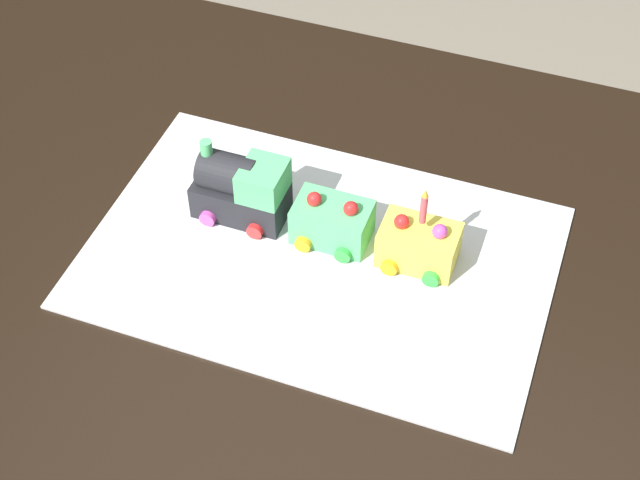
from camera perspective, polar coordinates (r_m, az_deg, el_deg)
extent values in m
cube|color=black|center=(1.26, -1.65, -1.34)|extent=(1.40, 1.00, 0.03)
cube|color=black|center=(2.03, -13.96, 5.31)|extent=(0.07, 0.07, 0.71)
cube|color=silver|center=(1.25, 0.00, -0.99)|extent=(0.60, 0.40, 0.00)
cube|color=#232328|center=(1.28, -4.77, 2.44)|extent=(0.12, 0.06, 0.05)
cylinder|color=#232328|center=(1.26, -5.55, 4.03)|extent=(0.08, 0.05, 0.05)
cube|color=#59CC7A|center=(1.24, -3.44, 3.60)|extent=(0.06, 0.06, 0.04)
cylinder|color=#59CC7A|center=(1.25, -6.84, 5.37)|extent=(0.02, 0.02, 0.03)
sphere|color=#F4EFCC|center=(1.30, -7.56, 3.39)|extent=(0.02, 0.02, 0.02)
cylinder|color=#D84CB2|center=(1.28, -6.77, 1.28)|extent=(0.02, 0.01, 0.02)
cylinder|color=red|center=(1.26, -3.94, 0.52)|extent=(0.02, 0.01, 0.02)
cylinder|color=#4C59D8|center=(1.33, -5.48, 3.40)|extent=(0.02, 0.01, 0.02)
cylinder|color=green|center=(1.31, -2.72, 2.69)|extent=(0.02, 0.01, 0.02)
cube|color=#59CC7A|center=(1.25, 0.74, 1.08)|extent=(0.10, 0.06, 0.06)
cylinder|color=orange|center=(1.24, -1.02, -0.27)|extent=(0.02, 0.01, 0.02)
cylinder|color=green|center=(1.23, 1.38, -0.92)|extent=(0.02, 0.01, 0.02)
cylinder|color=#4C59D8|center=(1.29, 0.11, 1.96)|extent=(0.02, 0.01, 0.02)
cylinder|color=#4C59D8|center=(1.28, 2.43, 1.35)|extent=(0.02, 0.01, 0.02)
sphere|color=red|center=(1.23, -0.35, 2.47)|extent=(0.02, 0.02, 0.02)
sphere|color=red|center=(1.22, 1.86, 1.89)|extent=(0.02, 0.02, 0.02)
cube|color=#F4E04C|center=(1.23, 5.94, -0.29)|extent=(0.10, 0.06, 0.06)
cylinder|color=orange|center=(1.22, 4.18, -1.68)|extent=(0.02, 0.01, 0.02)
cylinder|color=green|center=(1.21, 6.66, -2.35)|extent=(0.02, 0.01, 0.02)
cylinder|color=red|center=(1.27, 5.14, 0.65)|extent=(0.02, 0.01, 0.02)
cylinder|color=orange|center=(1.26, 7.54, 0.02)|extent=(0.02, 0.01, 0.02)
sphere|color=#D84CB2|center=(1.20, 7.22, 0.50)|extent=(0.02, 0.02, 0.02)
sphere|color=red|center=(1.20, 4.93, 1.10)|extent=(0.02, 0.02, 0.02)
cylinder|color=#F24C59|center=(1.18, 6.24, 1.86)|extent=(0.01, 0.01, 0.04)
cone|color=yellow|center=(1.16, 6.35, 2.84)|extent=(0.01, 0.01, 0.01)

